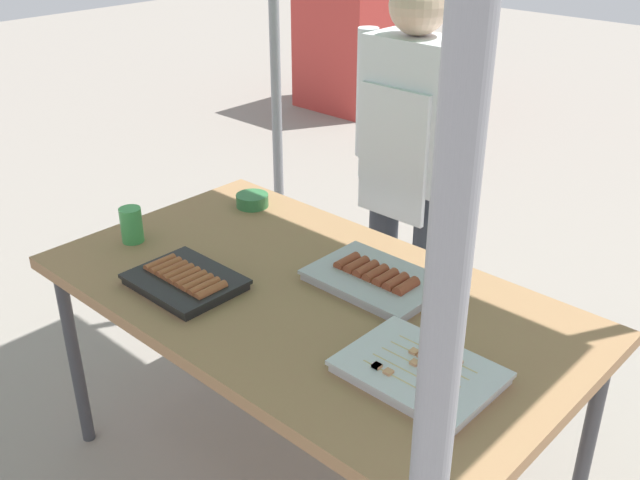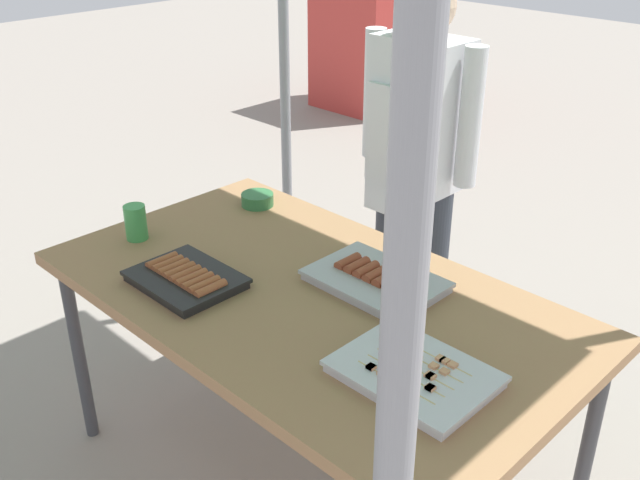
{
  "view_description": "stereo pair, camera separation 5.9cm",
  "coord_description": "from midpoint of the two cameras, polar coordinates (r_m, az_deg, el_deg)",
  "views": [
    {
      "loc": [
        1.26,
        -1.32,
        1.84
      ],
      "look_at": [
        0.0,
        0.05,
        0.9
      ],
      "focal_mm": 40.85,
      "sensor_mm": 36.0,
      "label": 1
    },
    {
      "loc": [
        1.31,
        -1.28,
        1.84
      ],
      "look_at": [
        0.0,
        0.05,
        0.9
      ],
      "focal_mm": 40.85,
      "sensor_mm": 36.0,
      "label": 2
    }
  ],
  "objects": [
    {
      "name": "drink_cup_near_edge",
      "position": [
        2.47,
        -15.21,
        1.14
      ],
      "size": [
        0.07,
        0.07,
        0.12
      ],
      "primitive_type": "cylinder",
      "color": "#3F994C",
      "rests_on": "stall_table"
    },
    {
      "name": "tray_grilled_sausages",
      "position": [
        2.15,
        3.59,
        -3.08
      ],
      "size": [
        0.38,
        0.27,
        0.05
      ],
      "color": "#ADADB2",
      "rests_on": "stall_table"
    },
    {
      "name": "vendor_woman",
      "position": [
        2.78,
        6.43,
        7.01
      ],
      "size": [
        0.52,
        0.23,
        1.54
      ],
      "rotation": [
        0.0,
        0.0,
        3.14
      ],
      "color": "#333842",
      "rests_on": "ground"
    },
    {
      "name": "stall_table",
      "position": [
        2.15,
        -1.69,
        -5.26
      ],
      "size": [
        1.6,
        0.9,
        0.75
      ],
      "color": "#9E724C",
      "rests_on": "ground"
    },
    {
      "name": "tray_meat_skewers",
      "position": [
        1.79,
        6.87,
        -10.21
      ],
      "size": [
        0.37,
        0.27,
        0.04
      ],
      "color": "silver",
      "rests_on": "stall_table"
    },
    {
      "name": "condiment_bowl",
      "position": [
        2.67,
        -5.96,
        3.11
      ],
      "size": [
        0.12,
        0.12,
        0.05
      ],
      "primitive_type": "cylinder",
      "color": "#33723F",
      "rests_on": "stall_table"
    },
    {
      "name": "tray_pork_links",
      "position": [
        2.18,
        -11.28,
        -3.14
      ],
      "size": [
        0.32,
        0.25,
        0.05
      ],
      "color": "black",
      "rests_on": "stall_table"
    },
    {
      "name": "neighbor_stall_left",
      "position": [
        6.38,
        2.22,
        17.5
      ],
      "size": [
        0.75,
        0.73,
        1.61
      ],
      "color": "#BF3833",
      "rests_on": "ground"
    }
  ]
}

